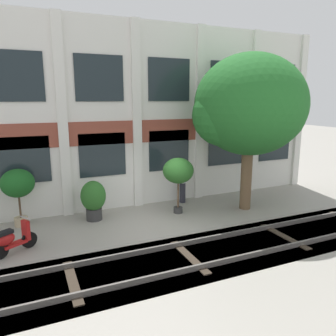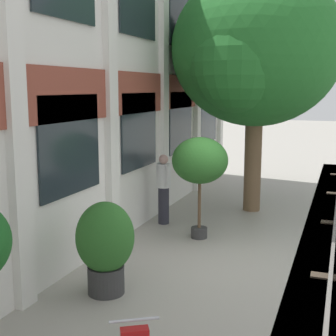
{
  "view_description": "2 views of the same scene",
  "coord_description": "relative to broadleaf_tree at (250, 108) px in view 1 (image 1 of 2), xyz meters",
  "views": [
    {
      "loc": [
        -4.15,
        -10.1,
        4.42
      ],
      "look_at": [
        0.73,
        1.03,
        1.82
      ],
      "focal_mm": 35.0,
      "sensor_mm": 36.0,
      "label": 1
    },
    {
      "loc": [
        -8.22,
        -1.87,
        3.21
      ],
      "look_at": [
        -0.49,
        1.06,
        1.79
      ],
      "focal_mm": 50.0,
      "sensor_mm": 36.0,
      "label": 2
    }
  ],
  "objects": [
    {
      "name": "broadleaf_tree",
      "position": [
        0.0,
        0.0,
        0.0
      ],
      "size": [
        4.5,
        4.28,
        6.12
      ],
      "color": "brown",
      "rests_on": "ground"
    },
    {
      "name": "scooter_near_curb",
      "position": [
        -8.6,
        -0.62,
        -3.62
      ],
      "size": [
        1.22,
        0.83,
        0.98
      ],
      "rotation": [
        0.0,
        0.0,
        0.55
      ],
      "color": "black",
      "rests_on": "ground"
    },
    {
      "name": "apartment_facade",
      "position": [
        -3.87,
        2.4,
        -0.37
      ],
      "size": [
        17.46,
        0.64,
        7.38
      ],
      "color": "silver",
      "rests_on": "ground"
    },
    {
      "name": "potted_plant_glazed_jar",
      "position": [
        -5.91,
        1.19,
        -3.23
      ],
      "size": [
        0.92,
        0.92,
        1.48
      ],
      "color": "#333333",
      "rests_on": "ground"
    },
    {
      "name": "potted_plant_low_pan",
      "position": [
        -8.38,
        1.62,
        -2.57
      ],
      "size": [
        1.12,
        1.12,
        2.05
      ],
      "color": "tan",
      "rests_on": "ground"
    },
    {
      "name": "potted_plant_tall_urn",
      "position": [
        -2.73,
        0.62,
        -2.39
      ],
      "size": [
        1.19,
        1.19,
        2.19
      ],
      "color": "#333333",
      "rests_on": "ground"
    },
    {
      "name": "resident_by_doorway",
      "position": [
        -2.0,
        1.73,
        -3.16
      ],
      "size": [
        0.4,
        0.4,
        1.67
      ],
      "rotation": [
        0.0,
        0.0,
        -0.78
      ],
      "color": "#282833",
      "rests_on": "ground"
    },
    {
      "name": "ground_plane",
      "position": [
        -3.87,
        -0.33,
        -4.05
      ],
      "size": [
        80.0,
        80.0,
        0.0
      ],
      "primitive_type": "plane",
      "color": "#9E998E"
    },
    {
      "name": "rail_tracks",
      "position": [
        -3.87,
        -2.85,
        -4.19
      ],
      "size": [
        25.1,
        2.8,
        0.43
      ],
      "color": "#4C473F",
      "rests_on": "ground"
    }
  ]
}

